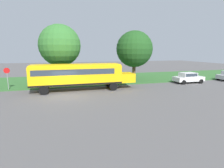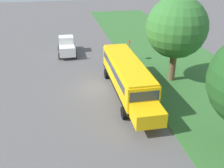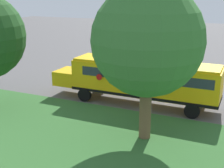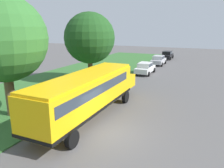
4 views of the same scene
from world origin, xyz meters
name	(u,v)px [view 4 (image 4 of 4)]	position (x,y,z in m)	size (l,w,h in m)	color
ground_plane	(107,133)	(0.00, 0.00, 0.00)	(120.00, 120.00, 0.00)	#565454
school_bus	(89,91)	(-2.24, 1.74, 1.92)	(2.85, 12.42, 3.16)	yellow
car_white_nearest	(145,67)	(-2.80, 17.80, 0.88)	(2.02, 4.40, 1.56)	silver
car_silver_middle	(158,60)	(-2.80, 25.94, 0.88)	(2.02, 4.40, 1.56)	#B7B7BC
car_black_furthest	(167,55)	(-2.80, 33.63, 0.88)	(2.02, 4.40, 1.56)	black
oak_tree_beside_bus	(5,38)	(-7.46, -0.22, 5.49)	(5.85, 5.85, 8.41)	brown
oak_tree_roadside_mid	(89,39)	(-7.48, 10.91, 4.96)	(5.77, 5.77, 7.91)	brown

